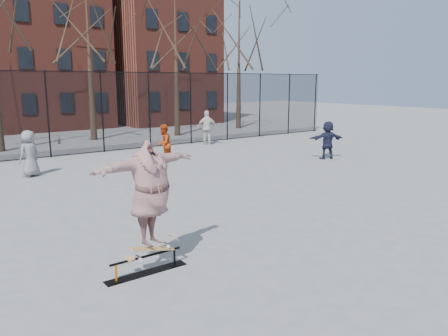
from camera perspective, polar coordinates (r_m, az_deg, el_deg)
ground at (r=11.20m, az=4.12°, el=-7.02°), size 100.00×100.00×0.00m
skate_rail at (r=8.42m, az=-10.08°, el=-12.49°), size 1.61×0.25×0.36m
skateboard at (r=8.37m, az=-9.34°, el=-10.61°), size 0.92×0.22×0.11m
skater at (r=8.05m, az=-9.58°, el=-3.82°), size 2.47×1.29×1.94m
bystander_grey at (r=17.76m, az=-24.08°, el=1.73°), size 1.01×0.90×1.73m
bystander_red at (r=19.18m, az=-7.87°, el=3.16°), size 1.03×0.98×1.68m
bystander_white at (r=24.42m, az=-2.22°, el=5.27°), size 1.20×0.99×1.92m
bystander_navy at (r=20.53m, az=13.36°, el=3.58°), size 1.68×1.12×1.74m
fence at (r=22.18m, az=-18.56°, el=6.94°), size 34.03×0.07×4.00m
tree_row at (r=26.32m, az=-22.88°, el=18.83°), size 33.66×7.46×10.67m
rowhouses at (r=34.96m, az=-24.84°, el=14.46°), size 29.00×7.00×13.00m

